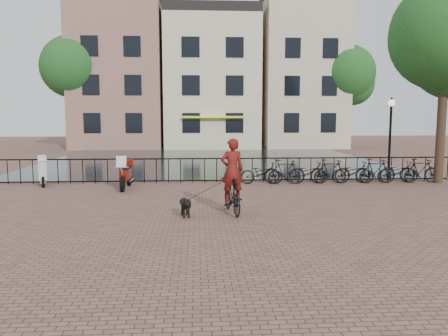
{
  "coord_description": "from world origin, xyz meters",
  "views": [
    {
      "loc": [
        -0.81,
        -10.07,
        2.77
      ],
      "look_at": [
        0.0,
        3.0,
        1.2
      ],
      "focal_mm": 35.0,
      "sensor_mm": 36.0,
      "label": 1
    }
  ],
  "objects": [
    {
      "name": "cyclist",
      "position": [
        0.17,
        2.11,
        0.95
      ],
      "size": [
        0.86,
        1.89,
        2.5
      ],
      "rotation": [
        0.0,
        0.0,
        3.31
      ],
      "color": "black",
      "rests_on": "ground"
    },
    {
      "name": "parked_bike_6",
      "position": [
        7.5,
        7.4,
        0.45
      ],
      "size": [
        1.73,
        0.63,
        0.9
      ],
      "primitive_type": "imported",
      "rotation": [
        0.0,
        0.0,
        1.55
      ],
      "color": "black",
      "rests_on": "ground"
    },
    {
      "name": "ground",
      "position": [
        0.0,
        0.0,
        0.0
      ],
      "size": [
        100.0,
        100.0,
        0.0
      ],
      "primitive_type": "plane",
      "color": "brown",
      "rests_on": "ground"
    },
    {
      "name": "parked_bike_4",
      "position": [
        5.6,
        7.4,
        0.45
      ],
      "size": [
        1.76,
        0.74,
        0.9
      ],
      "primitive_type": "imported",
      "rotation": [
        0.0,
        0.0,
        1.49
      ],
      "color": "black",
      "rests_on": "ground"
    },
    {
      "name": "parked_bike_5",
      "position": [
        6.55,
        7.4,
        0.5
      ],
      "size": [
        1.68,
        0.52,
        1.0
      ],
      "primitive_type": "imported",
      "rotation": [
        0.0,
        0.0,
        1.54
      ],
      "color": "black",
      "rests_on": "ground"
    },
    {
      "name": "tree_far_left",
      "position": [
        -11.0,
        27.0,
        6.73
      ],
      "size": [
        5.04,
        5.04,
        9.27
      ],
      "color": "black",
      "rests_on": "ground"
    },
    {
      "name": "parked_bike_0",
      "position": [
        1.8,
        7.4,
        0.45
      ],
      "size": [
        1.75,
        0.69,
        0.9
      ],
      "primitive_type": "imported",
      "rotation": [
        0.0,
        0.0,
        1.52
      ],
      "color": "black",
      "rests_on": "ground"
    },
    {
      "name": "scooter",
      "position": [
        -6.98,
        7.59,
        0.65
      ],
      "size": [
        0.86,
        1.45,
        1.3
      ],
      "rotation": [
        0.0,
        0.0,
        0.35
      ],
      "color": "beige",
      "rests_on": "ground"
    },
    {
      "name": "dog",
      "position": [
        -1.15,
        1.77,
        0.29
      ],
      "size": [
        0.41,
        0.89,
        0.58
      ],
      "rotation": [
        0.0,
        0.0,
        0.16
      ],
      "color": "black",
      "rests_on": "ground"
    },
    {
      "name": "lamp_post",
      "position": [
        7.2,
        7.6,
        2.38
      ],
      "size": [
        0.3,
        0.3,
        3.45
      ],
      "color": "black",
      "rests_on": "ground"
    },
    {
      "name": "tree_near_right",
      "position": [
        9.2,
        7.3,
        5.97
      ],
      "size": [
        4.48,
        4.48,
        8.24
      ],
      "color": "black",
      "rests_on": "ground"
    },
    {
      "name": "canal_water",
      "position": [
        0.0,
        17.3,
        0.0
      ],
      "size": [
        20.0,
        20.0,
        0.0
      ],
      "primitive_type": "plane",
      "color": "black",
      "rests_on": "ground"
    },
    {
      "name": "motorcycle",
      "position": [
        -3.53,
        6.6,
        0.68
      ],
      "size": [
        0.49,
        1.9,
        1.35
      ],
      "rotation": [
        0.0,
        0.0,
        -0.02
      ],
      "color": "maroon",
      "rests_on": "ground"
    },
    {
      "name": "canal_house_mid",
      "position": [
        0.5,
        30.0,
        5.9
      ],
      "size": [
        8.0,
        9.5,
        11.8
      ],
      "color": "beige",
      "rests_on": "ground"
    },
    {
      "name": "canal_house_left",
      "position": [
        -7.5,
        30.0,
        6.4
      ],
      "size": [
        7.5,
        9.0,
        12.8
      ],
      "color": "#8D6152",
      "rests_on": "ground"
    },
    {
      "name": "parked_bike_2",
      "position": [
        3.7,
        7.4,
        0.45
      ],
      "size": [
        1.72,
        0.61,
        0.9
      ],
      "primitive_type": "imported",
      "rotation": [
        0.0,
        0.0,
        1.56
      ],
      "color": "black",
      "rests_on": "ground"
    },
    {
      "name": "railing",
      "position": [
        0.0,
        8.0,
        0.5
      ],
      "size": [
        20.0,
        0.05,
        1.02
      ],
      "color": "black",
      "rests_on": "ground"
    },
    {
      "name": "parked_bike_1",
      "position": [
        2.75,
        7.4,
        0.5
      ],
      "size": [
        1.69,
        0.57,
        1.0
      ],
      "primitive_type": "imported",
      "rotation": [
        0.0,
        0.0,
        1.51
      ],
      "color": "black",
      "rests_on": "ground"
    },
    {
      "name": "parked_bike_3",
      "position": [
        4.65,
        7.4,
        0.5
      ],
      "size": [
        1.67,
        0.5,
        1.0
      ],
      "primitive_type": "imported",
      "rotation": [
        0.0,
        0.0,
        1.55
      ],
      "color": "black",
      "rests_on": "ground"
    },
    {
      "name": "canal_house_right",
      "position": [
        8.5,
        30.0,
        6.65
      ],
      "size": [
        7.0,
        9.0,
        13.3
      ],
      "color": "beige",
      "rests_on": "ground"
    },
    {
      "name": "tree_far_right",
      "position": [
        12.0,
        27.0,
        6.35
      ],
      "size": [
        4.76,
        4.76,
        8.76
      ],
      "color": "black",
      "rests_on": "ground"
    },
    {
      "name": "parked_bike_7",
      "position": [
        8.45,
        7.4,
        0.5
      ],
      "size": [
        1.7,
        0.62,
        1.0
      ],
      "primitive_type": "imported",
      "rotation": [
        0.0,
        0.0,
        1.48
      ],
      "color": "black",
      "rests_on": "ground"
    }
  ]
}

